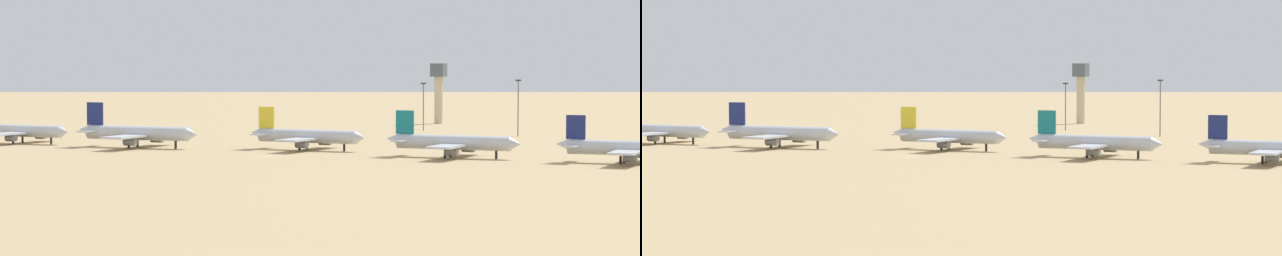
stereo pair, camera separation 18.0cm
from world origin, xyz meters
TOP-DOWN VIEW (x-y plane):
  - ground at (0.00, 0.00)m, footprint 4000.00×4000.00m
  - ridge_far_west at (-466.29, 1155.21)m, footprint 409.87×349.80m
  - parked_jet_orange_0 at (-89.12, 17.04)m, footprint 34.44×28.91m
  - parked_jet_navy_1 at (-47.47, 14.58)m, footprint 38.00×31.87m
  - parked_jet_yellow_2 at (-0.08, 25.54)m, footprint 35.17×29.55m
  - parked_jet_teal_3 at (45.09, 15.31)m, footprint 35.43×29.63m
  - parked_jet_navy_4 at (89.21, 13.79)m, footprint 34.37×28.75m
  - control_tower at (-16.94, 181.88)m, footprint 5.20×5.20m
  - light_pole_mid at (-5.31, 132.95)m, footprint 1.80×0.50m
  - light_pole_east at (34.74, 111.33)m, footprint 1.80×0.50m

SIDE VIEW (x-z plane):
  - ground at x=0.00m, z-range 0.00..0.00m
  - parked_jet_navy_4 at x=89.21m, z-range -1.96..9.42m
  - parked_jet_orange_0 at x=-89.12m, z-range -1.96..9.42m
  - parked_jet_yellow_2 at x=-0.08m, z-range -2.00..9.62m
  - parked_jet_teal_3 at x=45.09m, z-range -2.02..9.72m
  - parked_jet_navy_1 at x=-47.47m, z-range -2.17..10.41m
  - light_pole_mid at x=-5.31m, z-range 1.22..17.83m
  - light_pole_east at x=34.74m, z-range 1.24..19.51m
  - control_tower at x=-16.94m, z-range 2.40..25.56m
  - ridge_far_west at x=-466.29m, z-range 0.00..81.22m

